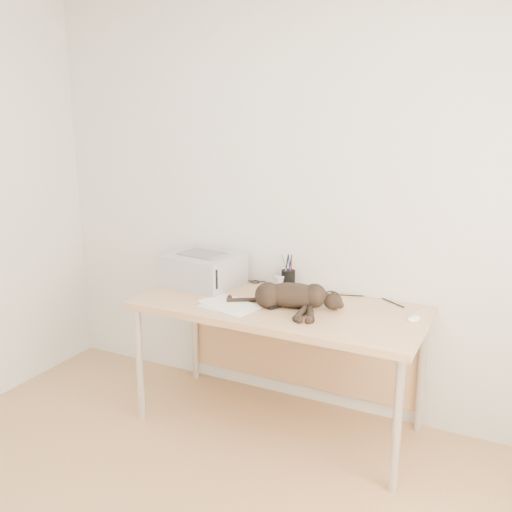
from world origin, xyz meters
The scene contains 11 objects.
wall_back centered at (0.00, 1.75, 1.30)m, with size 3.50×3.50×0.00m, color silver.
desk centered at (0.00, 1.48, 0.61)m, with size 1.60×0.70×0.74m.
printer centered at (-0.57, 1.52, 0.84)m, with size 0.46×0.41×0.20m.
papers centered at (-0.24, 1.26, 0.74)m, with size 0.38×0.31×0.01m.
cat centered at (0.07, 1.37, 0.80)m, with size 0.65×0.33×0.15m.
mug centered at (-0.11, 1.67, 0.78)m, with size 0.10×0.10×0.09m, color white.
pen_cup centered at (-0.07, 1.68, 0.80)m, with size 0.08×0.08×0.21m.
remote_grey centered at (-0.16, 1.60, 0.75)m, with size 0.04×0.16×0.02m, color slate.
remote_black centered at (0.02, 1.38, 0.75)m, with size 0.05×0.19×0.02m, color black.
mouse centered at (0.72, 1.49, 0.76)m, with size 0.06×0.10×0.03m, color white.
cable_tangle centered at (0.00, 1.70, 0.75)m, with size 1.36×0.07×0.01m, color black, non-canonical shape.
Camera 1 is at (1.22, -1.35, 1.80)m, focal length 40.00 mm.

